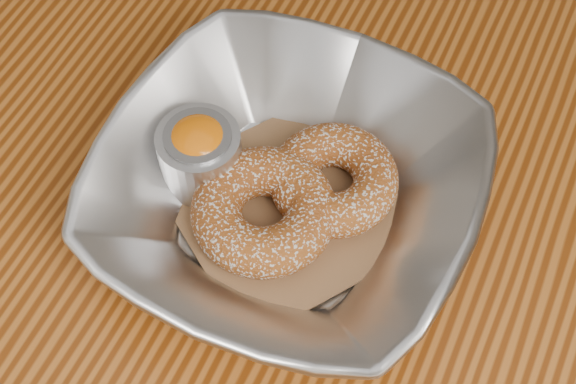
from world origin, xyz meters
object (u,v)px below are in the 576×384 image
at_px(donut_front, 264,211).
at_px(ramekin, 200,153).
at_px(serving_bowl, 288,191).
at_px(donut_back, 334,179).
at_px(table, 316,308).

relative_size(donut_front, ramekin, 1.70).
bearing_deg(serving_bowl, donut_front, -115.96).
relative_size(serving_bowl, ramekin, 4.41).
bearing_deg(donut_back, ramekin, -163.98).
distance_m(donut_back, ramekin, 0.09).
bearing_deg(donut_back, serving_bowl, -132.48).
xyz_separation_m(serving_bowl, donut_back, (0.02, 0.03, -0.01)).
height_order(donut_back, donut_front, donut_front).
distance_m(table, donut_back, 0.13).
height_order(donut_front, ramekin, ramekin).
bearing_deg(table, serving_bowl, 152.82).
bearing_deg(donut_front, serving_bowl, 64.04).
bearing_deg(ramekin, donut_back, 16.02).
bearing_deg(donut_back, table, -77.02).
bearing_deg(serving_bowl, table, -27.18).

